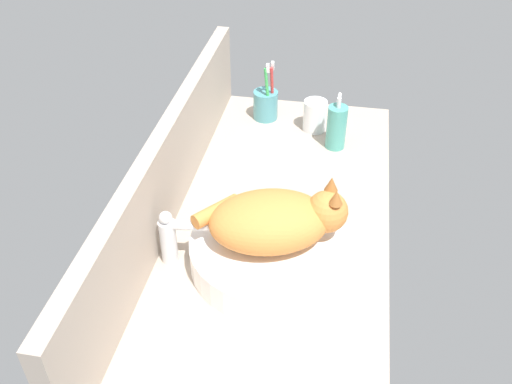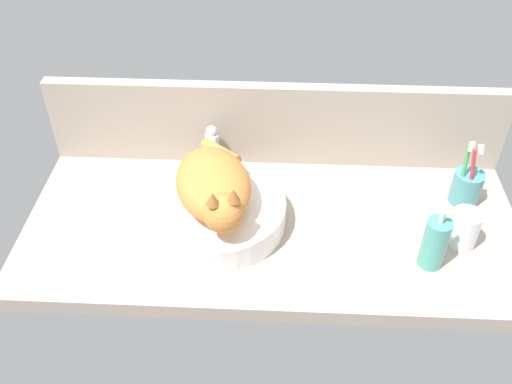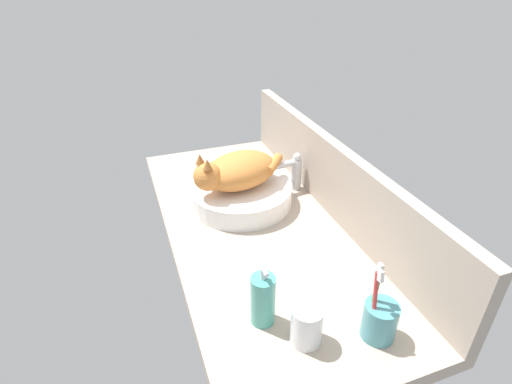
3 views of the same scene
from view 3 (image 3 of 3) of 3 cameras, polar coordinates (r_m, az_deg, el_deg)
ground_plane at (r=124.44cm, az=0.23°, el=-5.35°), size 119.38×53.81×4.00cm
backsplash_panel at (r=126.73cm, az=10.97°, el=1.98°), size 119.38×3.60×23.03cm
sink_basin at (r=132.02cm, az=-2.21°, el=-0.28°), size 33.79×33.79×6.67cm
cat at (r=126.85cm, az=-2.78°, el=3.04°), size 23.46×31.75×14.00cm
faucet at (r=138.70cm, az=5.39°, el=3.10°), size 4.16×11.86×13.60cm
soap_dispenser at (r=90.42cm, az=0.99°, el=-15.10°), size 5.50×5.50×15.82cm
toothbrush_cup at (r=92.62cm, az=17.20°, el=-16.99°), size 7.34×7.34×18.69cm
water_glass at (r=89.10cm, az=7.21°, el=-18.57°), size 6.81×6.81×9.19cm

